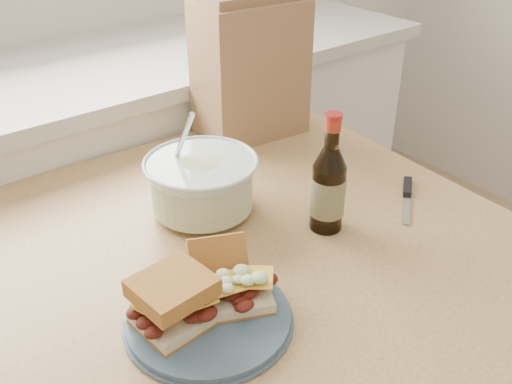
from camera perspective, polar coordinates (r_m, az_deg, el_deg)
cabinet_run at (r=1.82m, az=-19.72°, el=-3.39°), size 2.50×0.64×0.94m
dining_table at (r=1.14m, az=-0.39°, el=-9.98°), size 1.05×1.05×0.82m
plate at (r=0.90m, az=-4.76°, el=-12.45°), size 0.25×0.25×0.02m
sandwich_left at (r=0.86m, az=-8.23°, el=-10.70°), size 0.12×0.11×0.08m
sandwich_right at (r=0.91m, az=-2.45°, el=-8.73°), size 0.13×0.17×0.08m
coleslaw_bowl at (r=1.13m, az=-5.42°, el=0.54°), size 0.22×0.22×0.22m
beer_bottle at (r=1.07m, az=7.24°, el=0.49°), size 0.07×0.07×0.24m
knife at (r=1.25m, az=14.89°, el=-0.00°), size 0.15×0.12×0.01m
paper_bag at (r=1.42m, az=-0.60°, el=12.15°), size 0.27×0.19×0.33m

